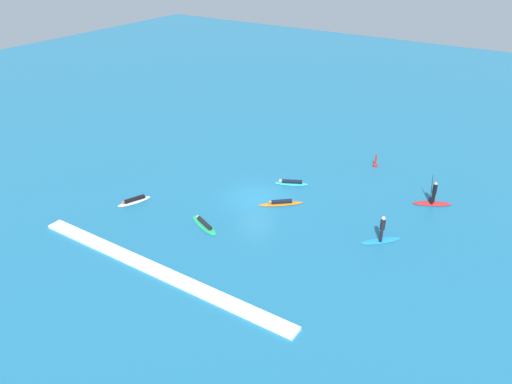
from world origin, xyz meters
name	(u,v)px	position (x,y,z in m)	size (l,w,h in m)	color
ground_plane	(256,198)	(0.00, 0.00, 0.00)	(120.00, 120.00, 0.00)	#1E6B93
surfer_on_white_board	(134,200)	(-6.95, -5.25, 0.13)	(1.52, 2.57, 0.38)	white
surfer_on_blue_board	(381,234)	(9.55, -0.39, 0.51)	(2.29, 2.39, 1.80)	#1E8CD1
surfer_on_teal_board	(291,182)	(1.03, 3.31, 0.14)	(2.56, 1.73, 0.37)	#33C6CC
surfer_on_green_board	(204,224)	(-0.79, -5.01, 0.13)	(2.94, 1.75, 0.38)	#23B266
surfer_on_orange_board	(281,203)	(1.98, 0.19, 0.13)	(2.76, 2.49, 0.39)	orange
surfer_on_red_board	(433,199)	(10.90, 6.09, 0.39)	(2.69, 1.93, 2.05)	red
marker_buoy	(375,164)	(5.21, 9.83, 0.20)	(0.37, 0.37, 1.11)	red
wave_crest	(157,270)	(0.00, -10.33, 0.09)	(18.26, 0.90, 0.18)	white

